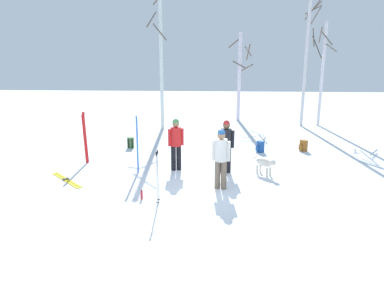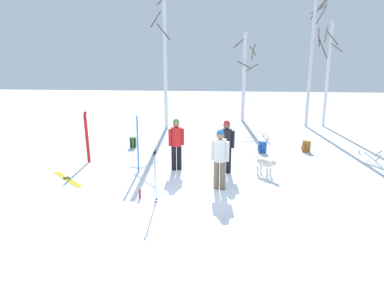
% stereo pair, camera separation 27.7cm
% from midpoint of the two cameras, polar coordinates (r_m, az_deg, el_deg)
% --- Properties ---
extents(ground_plane, '(60.00, 60.00, 0.00)m').
position_cam_midpoint_polar(ground_plane, '(9.52, 2.68, -8.26)').
color(ground_plane, white).
extents(person_0, '(0.49, 0.34, 1.72)m').
position_cam_midpoint_polar(person_0, '(11.24, -1.89, 0.50)').
color(person_0, black).
rests_on(person_0, ground_plane).
extents(person_1, '(0.52, 0.34, 1.72)m').
position_cam_midpoint_polar(person_1, '(11.01, 6.39, 0.13)').
color(person_1, black).
rests_on(person_1, ground_plane).
extents(person_2, '(0.51, 0.34, 1.72)m').
position_cam_midpoint_polar(person_2, '(9.61, 5.45, -1.90)').
color(person_2, '#72604C').
rests_on(person_2, ground_plane).
extents(dog, '(0.65, 0.68, 0.57)m').
position_cam_midpoint_polar(dog, '(11.10, 12.72, -3.20)').
color(dog, beige).
rests_on(dog, ground_plane).
extents(ski_pair_planted_0, '(0.10, 0.16, 1.86)m').
position_cam_midpoint_polar(ski_pair_planted_0, '(11.16, -8.23, -0.05)').
color(ski_pair_planted_0, blue).
rests_on(ski_pair_planted_0, ground_plane).
extents(ski_pair_planted_1, '(0.09, 0.17, 1.82)m').
position_cam_midpoint_polar(ski_pair_planted_1, '(12.60, -16.34, 1.05)').
color(ski_pair_planted_1, red).
rests_on(ski_pair_planted_1, ground_plane).
extents(ski_pair_lying_0, '(1.43, 1.36, 0.05)m').
position_cam_midpoint_polar(ski_pair_lying_0, '(11.26, -19.23, -5.43)').
color(ski_pair_lying_0, yellow).
rests_on(ski_pair_lying_0, ground_plane).
extents(ski_poles_0, '(0.07, 0.26, 1.39)m').
position_cam_midpoint_polar(ski_poles_0, '(8.72, -5.19, -5.21)').
color(ski_poles_0, '#B2B2BC').
rests_on(ski_poles_0, ground_plane).
extents(backpack_0, '(0.34, 0.32, 0.44)m').
position_cam_midpoint_polar(backpack_0, '(13.82, 12.09, -0.52)').
color(backpack_0, '#1E4C99').
rests_on(backpack_0, ground_plane).
extents(backpack_1, '(0.28, 0.31, 0.44)m').
position_cam_midpoint_polar(backpack_1, '(14.47, -9.14, 0.27)').
color(backpack_1, '#4C7F3F').
rests_on(backpack_1, ground_plane).
extents(backpack_2, '(0.34, 0.32, 0.44)m').
position_cam_midpoint_polar(backpack_2, '(14.40, 18.84, -0.38)').
color(backpack_2, '#99591E').
rests_on(backpack_2, ground_plane).
extents(water_bottle_0, '(0.06, 0.06, 0.26)m').
position_cam_midpoint_polar(water_bottle_0, '(9.27, -7.74, -8.19)').
color(water_bottle_0, red).
rests_on(water_bottle_0, ground_plane).
extents(birch_tree_0, '(1.15, 1.01, 7.50)m').
position_cam_midpoint_polar(birch_tree_0, '(17.96, -4.03, 14.78)').
color(birch_tree_0, silver).
rests_on(birch_tree_0, ground_plane).
extents(birch_tree_1, '(1.44, 1.45, 5.01)m').
position_cam_midpoint_polar(birch_tree_1, '(20.50, 9.04, 11.16)').
color(birch_tree_1, silver).
rests_on(birch_tree_1, ground_plane).
extents(birch_tree_2, '(0.86, 1.48, 7.84)m').
position_cam_midpoint_polar(birch_tree_2, '(19.49, 19.66, 14.58)').
color(birch_tree_2, silver).
rests_on(birch_tree_2, ground_plane).
extents(birch_tree_3, '(1.32, 1.32, 5.43)m').
position_cam_midpoint_polar(birch_tree_3, '(19.92, 21.81, 10.95)').
color(birch_tree_3, silver).
rests_on(birch_tree_3, ground_plane).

